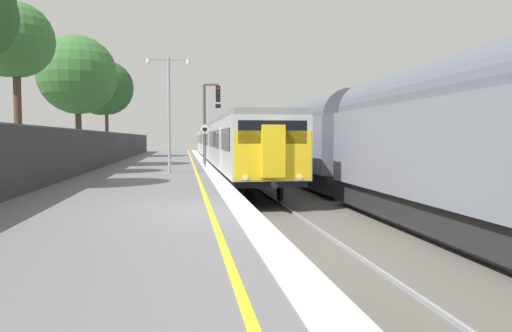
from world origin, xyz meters
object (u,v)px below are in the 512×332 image
Objects in this scene: freight_train_adjacent_track at (286,139)px; background_tree_right at (76,77)px; signal_gantry at (209,114)px; platform_lamp_mid at (169,105)px; commuter_train_at_platform at (224,143)px; background_tree_back at (13,44)px; background_tree_centre at (104,90)px; speed_limit_sign at (205,139)px.

freight_train_adjacent_track is 7.45× the size of background_tree_right.
platform_lamp_mid reaches higher than signal_gantry.
freight_train_adjacent_track reaches higher than commuter_train_at_platform.
signal_gantry is at bearing -102.51° from commuter_train_at_platform.
background_tree_right is 1.01× the size of background_tree_back.
background_tree_right is at bearing -87.41° from background_tree_centre.
platform_lamp_mid is at bearing -112.44° from speed_limit_sign.
commuter_train_at_platform is at bearing 75.20° from platform_lamp_mid.
signal_gantry is 0.67× the size of background_tree_back.
signal_gantry is 2.06× the size of speed_limit_sign.
speed_limit_sign is 5.07m from platform_lamp_mid.
background_tree_back is (-14.17, -10.73, 4.08)m from freight_train_adjacent_track.
background_tree_back reaches higher than platform_lamp_mid.
background_tree_back is at bearing -149.02° from speed_limit_sign.
background_tree_right is (-5.35, 6.19, 1.92)m from platform_lamp_mid.
freight_train_adjacent_track is 12.85m from platform_lamp_mid.
background_tree_centre is at bearing 106.86° from platform_lamp_mid.
background_tree_centre is at bearing 149.19° from commuter_train_at_platform.
platform_lamp_mid is at bearing -106.84° from signal_gantry.
speed_limit_sign is 0.33× the size of background_tree_back.
background_tree_back reaches higher than freight_train_adjacent_track.
commuter_train_at_platform is at bearing 54.93° from background_tree_back.
platform_lamp_mid is 0.72× the size of background_tree_back.
background_tree_right is 6.86m from background_tree_back.
signal_gantry is 11.98m from background_tree_back.
signal_gantry is 0.67× the size of background_tree_right.
background_tree_back is at bearing -99.54° from background_tree_right.
freight_train_adjacent_track is 8.19m from speed_limit_sign.
background_tree_right is (-7.56, -1.10, 1.98)m from signal_gantry.
commuter_train_at_platform is at bearing 78.99° from speed_limit_sign.
commuter_train_at_platform is 5.58× the size of background_tree_back.
background_tree_right is at bearing 130.86° from platform_lamp_mid.
speed_limit_sign is 8.19m from background_tree_right.
commuter_train_at_platform is 17.07× the size of speed_limit_sign.
background_tree_right is (-7.18, 1.75, 3.53)m from speed_limit_sign.
freight_train_adjacent_track is 14.08m from background_tree_right.
freight_train_adjacent_track is at bearing 27.76° from signal_gantry.
commuter_train_at_platform is 14.53m from platform_lamp_mid.
background_tree_back is (-8.69, -7.84, 2.54)m from signal_gantry.
background_tree_right is at bearing 166.34° from speed_limit_sign.
freight_train_adjacent_track is 7.52× the size of background_tree_back.
speed_limit_sign is 17.61m from background_tree_centre.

